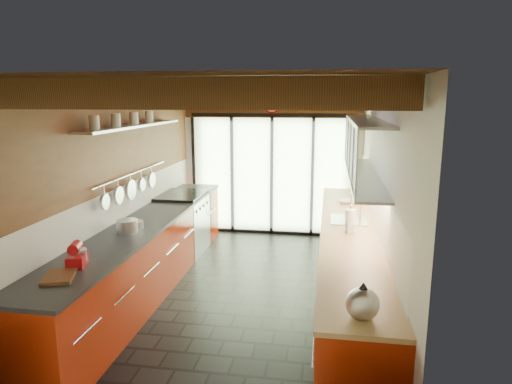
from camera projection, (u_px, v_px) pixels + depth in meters
ground at (244, 294)px, 5.79m from camera, size 5.50×5.50×0.00m
room_shell at (244, 166)px, 5.45m from camera, size 5.50×5.50×5.50m
ceiling_beams at (249, 97)px, 5.65m from camera, size 3.14×5.06×4.90m
glass_door at (272, 143)px, 8.05m from camera, size 2.95×0.10×2.90m
left_counter at (147, 254)px, 5.89m from camera, size 0.68×5.00×0.92m
range_stove at (183, 224)px, 7.29m from camera, size 0.66×0.90×0.97m
right_counter at (348, 266)px, 5.50m from camera, size 0.68×5.00×0.92m
sink_assembly at (350, 217)px, 5.78m from camera, size 0.45×0.52×0.43m
upper_cabinets_right at (365, 148)px, 5.48m from camera, size 0.34×3.00×3.00m
left_wall_fixtures at (133, 146)px, 5.82m from camera, size 0.28×2.60×0.96m
stand_mixer at (77, 256)px, 4.22m from camera, size 0.21×0.29×0.24m
pot_large at (127, 226)px, 5.25m from camera, size 0.29×0.29×0.15m
pot_small at (133, 225)px, 5.41m from camera, size 0.31×0.31×0.09m
cutting_board at (59, 276)px, 3.94m from camera, size 0.34×0.40×0.03m
kettle at (363, 302)px, 3.20m from camera, size 0.31×0.33×0.28m
paper_towel at (350, 221)px, 5.25m from camera, size 0.13×0.13×0.32m
soap_bottle at (350, 226)px, 5.23m from camera, size 0.10×0.10×0.18m
bowl at (346, 202)px, 6.71m from camera, size 0.22×0.22×0.05m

